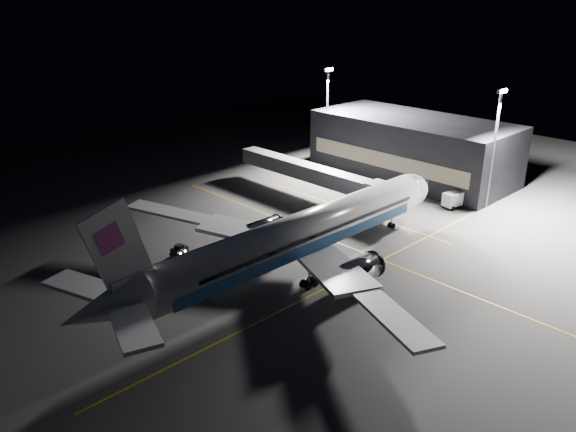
# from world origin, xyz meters

# --- Properties ---
(ground) EXTENTS (200.00, 200.00, 0.00)m
(ground) POSITION_xyz_m (0.00, 0.00, 0.00)
(ground) COLOR #4C4C4F
(ground) RESTS_ON ground
(guide_line_main) EXTENTS (0.25, 80.00, 0.01)m
(guide_line_main) POSITION_xyz_m (10.00, 0.00, 0.01)
(guide_line_main) COLOR gold
(guide_line_main) RESTS_ON ground
(guide_line_cross) EXTENTS (70.00, 0.25, 0.01)m
(guide_line_cross) POSITION_xyz_m (0.00, -6.00, 0.01)
(guide_line_cross) COLOR gold
(guide_line_cross) RESTS_ON ground
(guide_line_side) EXTENTS (0.25, 40.00, 0.01)m
(guide_line_side) POSITION_xyz_m (22.00, 10.00, 0.01)
(guide_line_side) COLOR gold
(guide_line_side) RESTS_ON ground
(airliner) EXTENTS (61.48, 54.22, 16.64)m
(airliner) POSITION_xyz_m (-1.08, 0.00, 5.16)
(airliner) COLOR silver
(airliner) RESTS_ON ground
(terminal) EXTENTS (18.12, 40.00, 12.00)m
(terminal) POSITION_xyz_m (45.98, 14.00, 6.00)
(terminal) COLOR black
(terminal) RESTS_ON ground
(jet_bridge) EXTENTS (3.60, 34.40, 6.30)m
(jet_bridge) POSITION_xyz_m (22.00, 18.06, 4.58)
(jet_bridge) COLOR #B2B2B7
(jet_bridge) RESTS_ON ground
(floodlight_mast_north) EXTENTS (2.40, 0.68, 20.70)m
(floodlight_mast_north) POSITION_xyz_m (40.00, 31.99, 12.37)
(floodlight_mast_north) COLOR #59595E
(floodlight_mast_north) RESTS_ON ground
(floodlight_mast_south) EXTENTS (2.40, 0.67, 20.70)m
(floodlight_mast_south) POSITION_xyz_m (40.00, -6.01, 12.37)
(floodlight_mast_south) COLOR #59595E
(floodlight_mast_south) RESTS_ON ground
(service_truck) EXTENTS (5.74, 3.02, 2.80)m
(service_truck) POSITION_xyz_m (36.52, -2.08, 1.50)
(service_truck) COLOR silver
(service_truck) RESTS_ON ground
(baggage_tug) EXTENTS (2.52, 2.13, 1.67)m
(baggage_tug) POSITION_xyz_m (-9.67, 15.10, 0.77)
(baggage_tug) COLOR black
(baggage_tug) RESTS_ON ground
(safety_cone_a) EXTENTS (0.35, 0.35, 0.53)m
(safety_cone_a) POSITION_xyz_m (-3.38, 14.00, 0.27)
(safety_cone_a) COLOR #EE540A
(safety_cone_a) RESTS_ON ground
(safety_cone_b) EXTENTS (0.44, 0.44, 0.66)m
(safety_cone_b) POSITION_xyz_m (6.00, 8.88, 0.33)
(safety_cone_b) COLOR #EE540A
(safety_cone_b) RESTS_ON ground
(safety_cone_c) EXTENTS (0.38, 0.38, 0.58)m
(safety_cone_c) POSITION_xyz_m (0.31, 6.62, 0.29)
(safety_cone_c) COLOR #EE540A
(safety_cone_c) RESTS_ON ground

